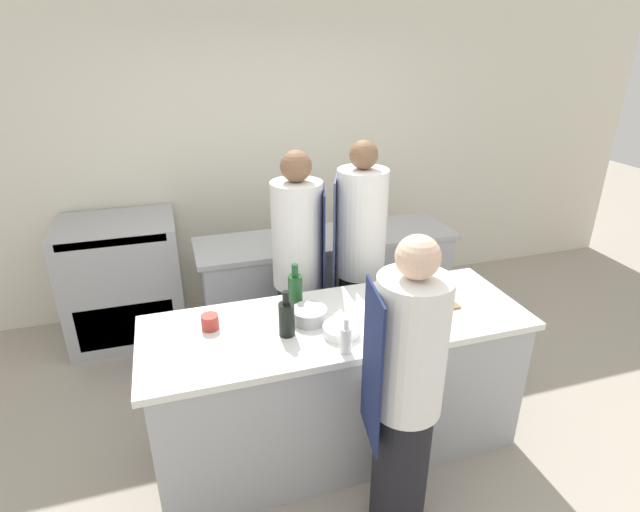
% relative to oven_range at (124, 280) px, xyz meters
% --- Properties ---
extents(ground_plane, '(16.00, 16.00, 0.00)m').
position_rel_oven_range_xyz_m(ground_plane, '(1.28, -1.72, -0.51)').
color(ground_plane, '#A89E8E').
extents(wall_back, '(8.00, 0.06, 2.80)m').
position_rel_oven_range_xyz_m(wall_back, '(1.28, 0.41, 0.89)').
color(wall_back, silver).
rests_on(wall_back, ground_plane).
extents(prep_counter, '(2.20, 0.77, 0.90)m').
position_rel_oven_range_xyz_m(prep_counter, '(1.28, -1.72, -0.06)').
color(prep_counter, '#A8AAAF').
rests_on(prep_counter, ground_plane).
extents(pass_counter, '(2.10, 0.60, 0.90)m').
position_rel_oven_range_xyz_m(pass_counter, '(1.62, -0.47, -0.06)').
color(pass_counter, '#A8AAAF').
rests_on(pass_counter, ground_plane).
extents(oven_range, '(0.91, 0.72, 1.03)m').
position_rel_oven_range_xyz_m(oven_range, '(0.00, 0.00, 0.00)').
color(oven_range, '#A8AAAF').
rests_on(oven_range, ground_plane).
extents(chef_at_prep_near, '(0.37, 0.35, 1.63)m').
position_rel_oven_range_xyz_m(chef_at_prep_near, '(1.40, -2.34, 0.30)').
color(chef_at_prep_near, black).
rests_on(chef_at_prep_near, ground_plane).
extents(chef_at_stove, '(0.39, 0.38, 1.72)m').
position_rel_oven_range_xyz_m(chef_at_stove, '(1.24, -1.02, 0.35)').
color(chef_at_stove, black).
rests_on(chef_at_stove, ground_plane).
extents(chef_at_pass_far, '(0.41, 0.40, 1.76)m').
position_rel_oven_range_xyz_m(chef_at_pass_far, '(1.69, -1.01, 0.37)').
color(chef_at_pass_far, black).
rests_on(chef_at_pass_far, ground_plane).
extents(bottle_olive_oil, '(0.08, 0.08, 0.27)m').
position_rel_oven_range_xyz_m(bottle_olive_oil, '(1.09, -1.49, 0.49)').
color(bottle_olive_oil, '#19471E').
rests_on(bottle_olive_oil, prep_counter).
extents(bottle_vinegar, '(0.09, 0.09, 0.26)m').
position_rel_oven_range_xyz_m(bottle_vinegar, '(0.97, -1.78, 0.49)').
color(bottle_vinegar, black).
rests_on(bottle_vinegar, prep_counter).
extents(bottle_wine, '(0.06, 0.06, 0.20)m').
position_rel_oven_range_xyz_m(bottle_wine, '(1.21, -2.03, 0.46)').
color(bottle_wine, silver).
rests_on(bottle_wine, prep_counter).
extents(bowl_mixing_large, '(0.20, 0.20, 0.08)m').
position_rel_oven_range_xyz_m(bowl_mixing_large, '(1.12, -1.68, 0.42)').
color(bowl_mixing_large, '#B7BABC').
rests_on(bowl_mixing_large, prep_counter).
extents(bowl_prep_small, '(0.20, 0.20, 0.05)m').
position_rel_oven_range_xyz_m(bowl_prep_small, '(1.24, -1.87, 0.41)').
color(bowl_prep_small, white).
rests_on(bowl_prep_small, prep_counter).
extents(cup, '(0.10, 0.10, 0.08)m').
position_rel_oven_range_xyz_m(cup, '(0.58, -1.60, 0.42)').
color(cup, '#B2382D').
rests_on(cup, prep_counter).
extents(cutting_board, '(0.33, 0.26, 0.01)m').
position_rel_oven_range_xyz_m(cutting_board, '(1.86, -1.69, 0.39)').
color(cutting_board, olive).
rests_on(cutting_board, prep_counter).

